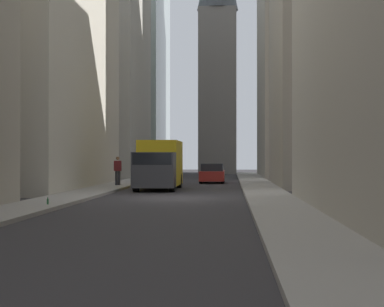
{
  "coord_description": "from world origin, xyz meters",
  "views": [
    {
      "loc": [
        -28.46,
        -2.71,
        1.86
      ],
      "look_at": [
        12.23,
        -0.21,
        2.12
      ],
      "focal_mm": 58.13,
      "sensor_mm": 36.0,
      "label": 1
    }
  ],
  "objects": [
    {
      "name": "sidewalk_left",
      "position": [
        0.0,
        -4.5,
        0.07
      ],
      "size": [
        90.0,
        2.2,
        0.14
      ],
      "primitive_type": "cube",
      "color": "gray",
      "rests_on": "ground_plane"
    },
    {
      "name": "ground_plane",
      "position": [
        0.0,
        0.0,
        0.0
      ],
      "size": [
        135.0,
        135.0,
        0.0
      ],
      "primitive_type": "plane",
      "color": "#302D30"
    },
    {
      "name": "building_left_far",
      "position": [
        31.09,
        -10.6,
        16.84
      ],
      "size": [
        15.6,
        10.5,
        33.65
      ],
      "color": "#A8A091",
      "rests_on": "ground_plane"
    },
    {
      "name": "sedan_red",
      "position": [
        17.02,
        -1.4,
        0.66
      ],
      "size": [
        4.3,
        1.78,
        1.42
      ],
      "color": "maroon",
      "rests_on": "ground_plane"
    },
    {
      "name": "building_right_midfar",
      "position": [
        8.54,
        10.59,
        9.03
      ],
      "size": [
        18.05,
        10.5,
        18.04
      ],
      "color": "beige",
      "rests_on": "ground_plane"
    },
    {
      "name": "delivery_truck",
      "position": [
        7.19,
        1.4,
        1.46
      ],
      "size": [
        6.46,
        2.25,
        2.84
      ],
      "color": "yellow",
      "rests_on": "ground_plane"
    },
    {
      "name": "church_spire",
      "position": [
        43.91,
        -1.24,
        15.9
      ],
      "size": [
        4.79,
        4.79,
        30.42
      ],
      "color": "gray",
      "rests_on": "ground_plane"
    },
    {
      "name": "discarded_bottle",
      "position": [
        -6.11,
        3.96,
        0.25
      ],
      "size": [
        0.07,
        0.07,
        0.27
      ],
      "color": "#236033",
      "rests_on": "sidewalk_right"
    },
    {
      "name": "building_right_far",
      "position": [
        29.5,
        10.6,
        9.85
      ],
      "size": [
        13.46,
        10.0,
        19.71
      ],
      "color": "#B7B2A5",
      "rests_on": "ground_plane"
    },
    {
      "name": "sidewalk_right",
      "position": [
        0.0,
        4.5,
        0.07
      ],
      "size": [
        90.0,
        2.2,
        0.14
      ],
      "primitive_type": "cube",
      "color": "gray",
      "rests_on": "ground_plane"
    },
    {
      "name": "pedestrian",
      "position": [
        9.93,
        4.31,
        1.11
      ],
      "size": [
        0.26,
        0.44,
        1.78
      ],
      "color": "#33333D",
      "rests_on": "sidewalk_right"
    }
  ]
}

